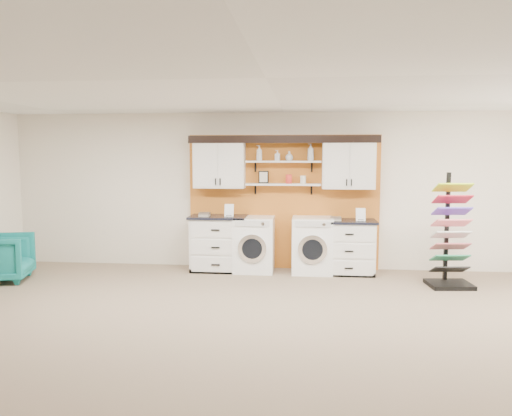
# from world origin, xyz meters

# --- Properties ---
(floor) EXTENTS (10.00, 10.00, 0.00)m
(floor) POSITION_xyz_m (0.00, 0.00, 0.00)
(floor) COLOR #826F57
(floor) RESTS_ON ground
(ceiling) EXTENTS (10.00, 10.00, 0.00)m
(ceiling) POSITION_xyz_m (0.00, 0.00, 2.80)
(ceiling) COLOR white
(ceiling) RESTS_ON wall_back
(wall_back) EXTENTS (10.00, 0.00, 10.00)m
(wall_back) POSITION_xyz_m (0.00, 4.00, 1.40)
(wall_back) COLOR silver
(wall_back) RESTS_ON floor
(accent_panel) EXTENTS (3.40, 0.07, 2.40)m
(accent_panel) POSITION_xyz_m (0.00, 3.96, 1.20)
(accent_panel) COLOR #BD6820
(accent_panel) RESTS_ON wall_back
(upper_cabinet_left) EXTENTS (0.90, 0.35, 0.84)m
(upper_cabinet_left) POSITION_xyz_m (-1.13, 3.79, 1.88)
(upper_cabinet_left) COLOR white
(upper_cabinet_left) RESTS_ON wall_back
(upper_cabinet_right) EXTENTS (0.90, 0.35, 0.84)m
(upper_cabinet_right) POSITION_xyz_m (1.13, 3.79, 1.88)
(upper_cabinet_right) COLOR white
(upper_cabinet_right) RESTS_ON wall_back
(shelf_lower) EXTENTS (1.32, 0.28, 0.03)m
(shelf_lower) POSITION_xyz_m (0.00, 3.80, 1.53)
(shelf_lower) COLOR white
(shelf_lower) RESTS_ON wall_back
(shelf_upper) EXTENTS (1.32, 0.28, 0.03)m
(shelf_upper) POSITION_xyz_m (0.00, 3.80, 1.93)
(shelf_upper) COLOR white
(shelf_upper) RESTS_ON wall_back
(crown_molding) EXTENTS (3.30, 0.41, 0.13)m
(crown_molding) POSITION_xyz_m (0.00, 3.81, 2.33)
(crown_molding) COLOR black
(crown_molding) RESTS_ON wall_back
(picture_frame) EXTENTS (0.18, 0.02, 0.22)m
(picture_frame) POSITION_xyz_m (-0.35, 3.85, 1.66)
(picture_frame) COLOR black
(picture_frame) RESTS_ON shelf_lower
(canister_red) EXTENTS (0.11, 0.11, 0.16)m
(canister_red) POSITION_xyz_m (0.10, 3.80, 1.62)
(canister_red) COLOR red
(canister_red) RESTS_ON shelf_lower
(canister_cream) EXTENTS (0.10, 0.10, 0.14)m
(canister_cream) POSITION_xyz_m (0.35, 3.80, 1.61)
(canister_cream) COLOR silver
(canister_cream) RESTS_ON shelf_lower
(base_cabinet_left) EXTENTS (1.00, 0.66, 0.98)m
(base_cabinet_left) POSITION_xyz_m (-1.13, 3.64, 0.49)
(base_cabinet_left) COLOR white
(base_cabinet_left) RESTS_ON floor
(base_cabinet_right) EXTENTS (0.95, 0.66, 0.93)m
(base_cabinet_right) POSITION_xyz_m (1.13, 3.64, 0.47)
(base_cabinet_right) COLOR white
(base_cabinet_right) RESTS_ON floor
(washer) EXTENTS (0.69, 0.71, 0.97)m
(washer) POSITION_xyz_m (-0.50, 3.64, 0.48)
(washer) COLOR white
(washer) RESTS_ON floor
(dryer) EXTENTS (0.69, 0.71, 0.97)m
(dryer) POSITION_xyz_m (0.52, 3.64, 0.49)
(dryer) COLOR white
(dryer) RESTS_ON floor
(sample_rack) EXTENTS (0.70, 0.60, 1.78)m
(sample_rack) POSITION_xyz_m (2.64, 2.94, 0.55)
(sample_rack) COLOR black
(sample_rack) RESTS_ON floor
(armchair) EXTENTS (1.02, 1.00, 0.77)m
(armchair) POSITION_xyz_m (-4.50, 2.55, 0.38)
(armchair) COLOR #107575
(armchair) RESTS_ON floor
(soap_bottle_a) EXTENTS (0.12, 0.12, 0.27)m
(soap_bottle_a) POSITION_xyz_m (-0.42, 3.80, 2.08)
(soap_bottle_a) COLOR silver
(soap_bottle_a) RESTS_ON shelf_upper
(soap_bottle_b) EXTENTS (0.09, 0.09, 0.18)m
(soap_bottle_b) POSITION_xyz_m (-0.10, 3.80, 2.04)
(soap_bottle_b) COLOR silver
(soap_bottle_b) RESTS_ON shelf_upper
(soap_bottle_c) EXTENTS (0.18, 0.18, 0.17)m
(soap_bottle_c) POSITION_xyz_m (0.10, 3.80, 2.03)
(soap_bottle_c) COLOR silver
(soap_bottle_c) RESTS_ON shelf_upper
(soap_bottle_d) EXTENTS (0.16, 0.16, 0.30)m
(soap_bottle_d) POSITION_xyz_m (0.48, 3.80, 2.09)
(soap_bottle_d) COLOR silver
(soap_bottle_d) RESTS_ON shelf_upper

